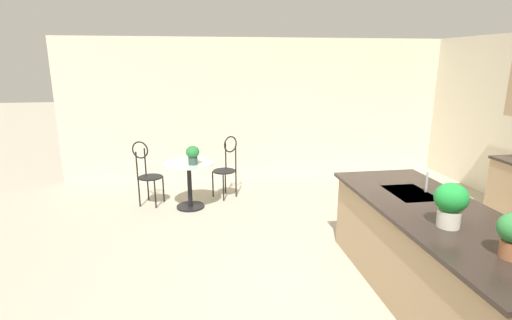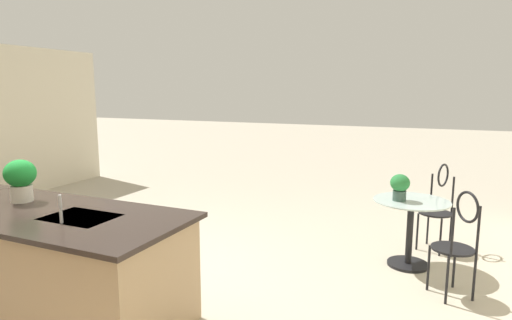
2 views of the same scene
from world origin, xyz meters
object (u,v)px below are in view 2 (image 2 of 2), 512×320
Objects in this scene: bistro_table at (410,226)px; chair_near_window at (458,239)px; potted_plant_counter_near at (20,178)px; chair_by_island at (438,203)px; potted_plant_on_table at (400,186)px.

bistro_table is 0.77× the size of chair_near_window.
potted_plant_counter_near is at bearing 34.92° from bistro_table.
potted_plant_on_table is at bearing 62.85° from chair_by_island.
chair_by_island is 0.90m from potted_plant_on_table.
potted_plant_counter_near reaches higher than chair_by_island.
chair_by_island reaches higher than bistro_table.
potted_plant_on_table is 3.72m from potted_plant_counter_near.
potted_plant_counter_near is at bearing 40.09° from chair_by_island.
chair_near_window is at bearing -156.32° from potted_plant_counter_near.
potted_plant_counter_near reaches higher than bistro_table.
chair_by_island is at bearing -111.07° from bistro_table.
chair_near_window reaches higher than potted_plant_on_table.
chair_near_window is at bearing 98.42° from chair_by_island.
potted_plant_counter_near is (3.04, 2.14, 0.23)m from potted_plant_on_table.
bistro_table is at bearing 68.93° from chair_by_island.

